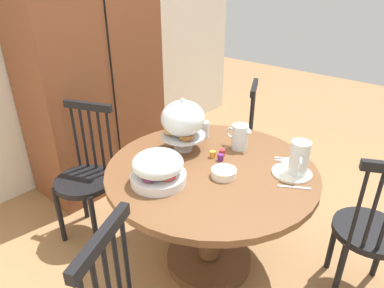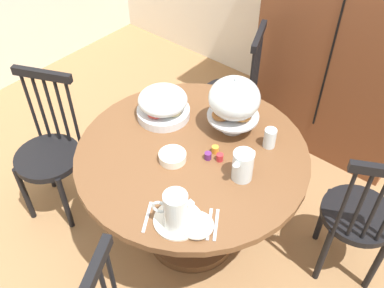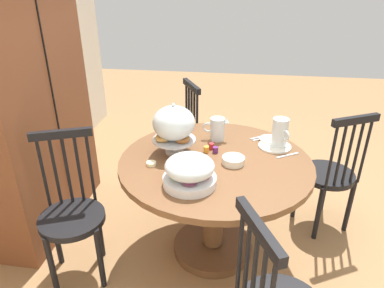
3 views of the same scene
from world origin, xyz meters
name	(u,v)px [view 1 (image 1 of 3)]	position (x,y,z in m)	size (l,w,h in m)	color
ground_plane	(222,262)	(0.00, 0.00, 0.00)	(10.00, 10.00, 0.00)	#997047
wall_back	(50,33)	(0.00, 1.83, 1.30)	(4.80, 0.06, 2.60)	silver
wooden_armoire	(92,75)	(0.13, 1.50, 0.98)	(1.18, 0.60, 1.96)	brown
dining_table	(211,197)	(-0.06, 0.07, 0.53)	(1.22, 1.22, 0.74)	brown
windsor_chair_near_window	(86,179)	(-0.38, 0.93, 0.45)	(0.43, 0.44, 0.97)	black
windsor_chair_facing_door	(371,234)	(0.34, -0.74, 0.45)	(0.45, 0.45, 0.97)	black
windsor_chair_far_side	(233,143)	(0.76, 0.48, 0.45)	(0.45, 0.45, 0.97)	black
pastry_stand_with_dome	(183,121)	(0.00, 0.35, 0.94)	(0.28, 0.28, 0.34)	silver
fruit_platter_covered	(158,168)	(-0.37, 0.19, 0.83)	(0.30, 0.30, 0.18)	silver
orange_juice_pitcher	(299,160)	(0.19, -0.33, 0.83)	(0.18, 0.11, 0.20)	silver
milk_pitcher	(240,138)	(0.25, 0.09, 0.81)	(0.10, 0.18, 0.16)	silver
china_plate_large	(292,173)	(0.18, -0.31, 0.75)	(0.22, 0.22, 0.01)	white
china_plate_small	(295,164)	(0.27, -0.28, 0.76)	(0.15, 0.15, 0.01)	white
cereal_bowl	(224,173)	(-0.09, -0.04, 0.76)	(0.14, 0.14, 0.04)	white
drinking_glass	(204,130)	(0.23, 0.36, 0.80)	(0.06, 0.06, 0.11)	silver
butter_dish	(150,153)	(-0.19, 0.46, 0.75)	(0.06, 0.06, 0.02)	beige
jam_jar_strawberry	(222,153)	(0.09, 0.11, 0.76)	(0.04, 0.04, 0.04)	#B7282D
jam_jar_apricot	(213,154)	(0.04, 0.14, 0.76)	(0.04, 0.04, 0.04)	orange
jam_jar_grape	(221,157)	(0.04, 0.08, 0.76)	(0.04, 0.04, 0.04)	#5B2366
table_knife	(289,161)	(0.30, -0.23, 0.74)	(0.17, 0.01, 0.01)	silver
dinner_fork	(289,159)	(0.33, -0.22, 0.74)	(0.17, 0.01, 0.01)	silver
soup_spoon	(294,187)	(0.06, -0.38, 0.74)	(0.17, 0.01, 0.01)	silver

